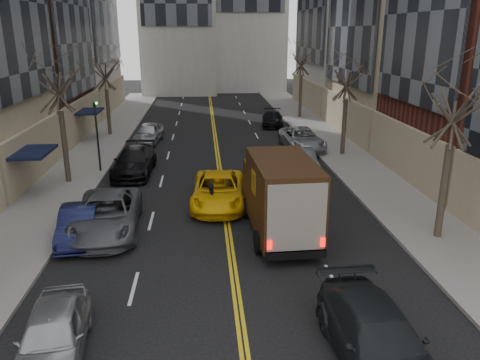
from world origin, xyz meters
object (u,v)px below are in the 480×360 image
Objects in this scene: observer_sedan at (377,339)px; pedestrian at (212,199)px; ups_truck at (280,196)px; taxi at (218,190)px.

pedestrian reaches higher than observer_sedan.
pedestrian is at bearing 107.58° from observer_sedan.
ups_truck is at bearing -139.49° from pedestrian.
ups_truck is 1.18× the size of observer_sedan.
observer_sedan is at bearing -69.61° from taxi.
observer_sedan is (1.22, -8.45, -0.98)m from ups_truck.
ups_truck is 4.11× the size of pedestrian.
pedestrian is at bearing -101.86° from taxi.
pedestrian is (-2.84, 2.57, -0.97)m from ups_truck.
taxi is 1.31m from pedestrian.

